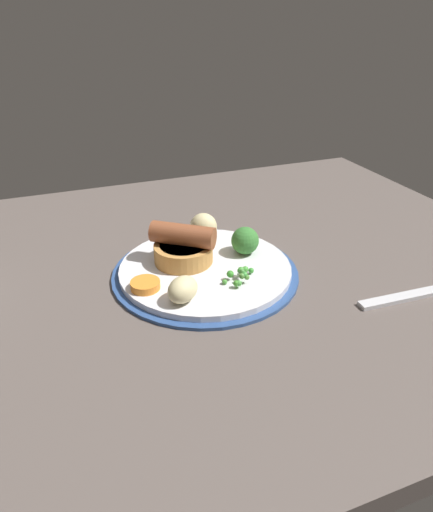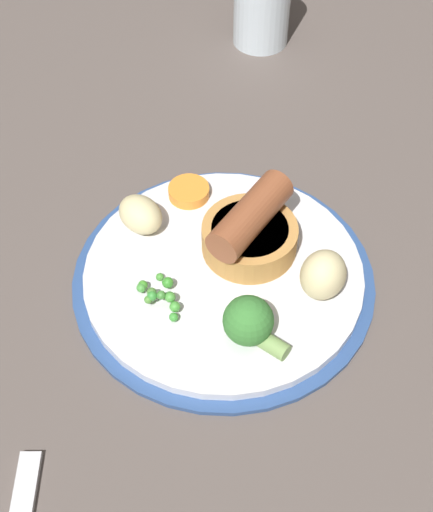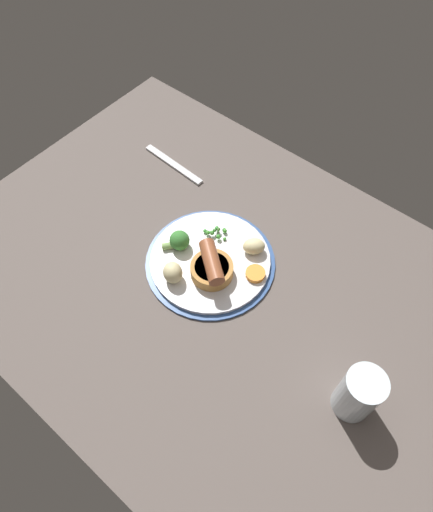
{
  "view_description": "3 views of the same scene",
  "coord_description": "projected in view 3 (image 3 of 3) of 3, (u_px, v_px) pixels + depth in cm",
  "views": [
    {
      "loc": [
        17.15,
        56.35,
        37.34
      ],
      "look_at": [
        -3.68,
        2.49,
        5.68
      ],
      "focal_mm": 32.0,
      "sensor_mm": 36.0,
      "label": 1
    },
    {
      "loc": [
        -41.3,
        5.24,
        53.54
      ],
      "look_at": [
        -2.04,
        3.09,
        6.51
      ],
      "focal_mm": 50.0,
      "sensor_mm": 36.0,
      "label": 2
    },
    {
      "loc": [
        31.46,
        -36.06,
        83.19
      ],
      "look_at": [
        -0.49,
        2.71,
        6.62
      ],
      "focal_mm": 32.0,
      "sensor_mm": 36.0,
      "label": 3
    }
  ],
  "objects": [
    {
      "name": "dining_table",
      "position": [
        210.0,
        279.0,
        0.95
      ],
      "size": [
        110.0,
        80.0,
        3.0
      ],
      "primitive_type": "cube",
      "color": "#564C47",
      "rests_on": "ground"
    },
    {
      "name": "broccoli_floret_near",
      "position": [
        179.0,
        241.0,
        0.94
      ],
      "size": [
        5.06,
        5.45,
        4.18
      ],
      "rotation": [
        0.0,
        0.0,
        0.88
      ],
      "color": "#387A33",
      "rests_on": "dinner_plate"
    },
    {
      "name": "potato_chunk_1",
      "position": [
        173.0,
        273.0,
        0.89
      ],
      "size": [
        5.73,
        5.6,
        4.42
      ],
      "primitive_type": "ellipsoid",
      "rotation": [
        0.0,
        0.0,
        5.69
      ],
      "color": "beige",
      "rests_on": "dinner_plate"
    },
    {
      "name": "pea_pile",
      "position": [
        216.0,
        232.0,
        0.96
      ],
      "size": [
        5.22,
        3.73,
        1.66
      ],
      "color": "#378E36",
      "rests_on": "dinner_plate"
    },
    {
      "name": "carrot_slice_0",
      "position": [
        255.0,
        274.0,
        0.91
      ],
      "size": [
        5.61,
        5.61,
        1.06
      ],
      "primitive_type": "cylinder",
      "rotation": [
        0.0,
        0.0,
        0.75
      ],
      "color": "orange",
      "rests_on": "dinner_plate"
    },
    {
      "name": "sausage_pudding",
      "position": [
        212.0,
        267.0,
        0.9
      ],
      "size": [
        9.31,
        8.58,
        5.89
      ],
      "rotation": [
        0.0,
        0.0,
        2.49
      ],
      "color": "#BC8442",
      "rests_on": "dinner_plate"
    },
    {
      "name": "dinner_plate",
      "position": [
        210.0,
        261.0,
        0.95
      ],
      "size": [
        26.99,
        26.99,
        1.4
      ],
      "color": "#2D4C84",
      "rests_on": "dining_table"
    },
    {
      "name": "potato_chunk_0",
      "position": [
        254.0,
        246.0,
        0.94
      ],
      "size": [
        5.71,
        5.63,
        3.29
      ],
      "primitive_type": "ellipsoid",
      "rotation": [
        0.0,
        0.0,
        3.87
      ],
      "color": "beige",
      "rests_on": "dinner_plate"
    },
    {
      "name": "fork",
      "position": [
        174.0,
        164.0,
        1.1
      ],
      "size": [
        18.06,
        2.47,
        0.6
      ],
      "primitive_type": "cube",
      "rotation": [
        0.0,
        0.0,
        -0.05
      ],
      "color": "silver",
      "rests_on": "dining_table"
    },
    {
      "name": "drinking_glass",
      "position": [
        358.0,
        394.0,
        0.74
      ],
      "size": [
        6.75,
        6.75,
        11.44
      ],
      "primitive_type": "cylinder",
      "color": "silver",
      "rests_on": "dining_table"
    }
  ]
}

